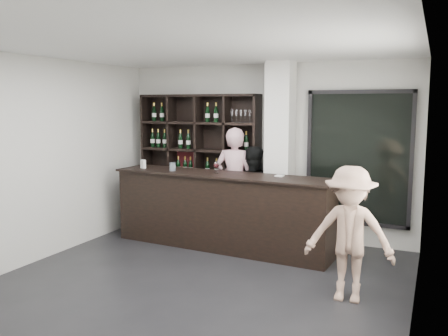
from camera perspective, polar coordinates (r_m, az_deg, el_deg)
The scene contains 12 objects.
floor at distance 5.91m, azimuth -4.40°, elevation -14.56°, with size 5.00×5.50×0.01m, color black.
wine_shelf at distance 8.34m, azimuth -2.98°, elevation 0.57°, with size 2.20×0.35×2.40m, color black, non-canonical shape.
structural_column at distance 7.66m, azimuth 6.71°, elevation 1.78°, with size 0.40×0.40×2.90m, color silver.
glass_panel at distance 7.61m, azimuth 15.86°, elevation 1.12°, with size 1.60×0.08×2.10m.
tasting_counter at distance 7.38m, azimuth -0.31°, elevation -5.17°, with size 3.56×0.73×1.17m.
taster_pink at distance 7.92m, azimuth 1.30°, elevation -1.79°, with size 0.68×0.44×1.86m, color #CB9AA3.
taster_black at distance 7.84m, azimuth 3.34°, elevation -3.03°, with size 0.75×0.59×1.55m, color black.
customer at distance 5.58m, azimuth 14.86°, elevation -7.71°, with size 1.00×0.58×1.55m, color #997662.
wine_glass at distance 7.29m, azimuth -0.92°, elevation 0.15°, with size 0.09×0.09×0.21m, color white, non-canonical shape.
spit_cup at distance 7.62m, azimuth -6.20°, elevation 0.16°, with size 0.10×0.10×0.13m, color #9BADB9.
napkin_stack at distance 7.03m, azimuth 6.70°, elevation -0.94°, with size 0.11×0.11×0.02m, color white.
card_stand at distance 7.98m, azimuth -9.70°, elevation 0.47°, with size 0.10×0.05×0.14m, color white.
Camera 1 is at (2.64, -4.79, 2.23)m, focal length 38.00 mm.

